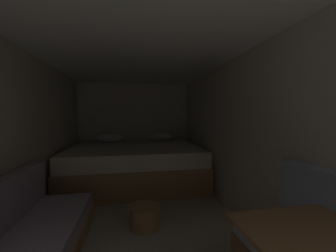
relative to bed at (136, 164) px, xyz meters
name	(u,v)px	position (x,y,z in m)	size (l,w,h in m)	color
ground_plane	(138,228)	(0.00, -1.55, -0.37)	(6.90, 6.90, 0.00)	#A39984
wall_back	(135,127)	(0.00, 0.93, 0.66)	(2.63, 0.05, 2.05)	beige
wall_left	(9,143)	(-1.29, -1.55, 0.66)	(0.05, 4.90, 2.05)	beige
wall_right	(242,138)	(1.29, -1.55, 0.66)	(0.05, 4.90, 2.05)	beige
ceiling_slab	(137,45)	(0.00, -1.55, 1.71)	(2.63, 4.90, 0.05)	white
bed	(136,164)	(0.00, 0.00, 0.00)	(2.41, 1.73, 0.91)	#9E7247
wicker_basket	(145,216)	(0.08, -1.54, -0.24)	(0.35, 0.35, 0.25)	olive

